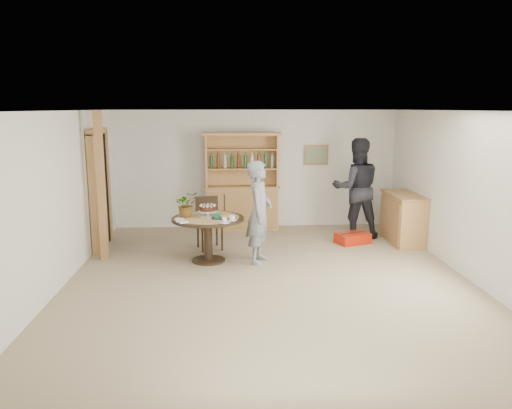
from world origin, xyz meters
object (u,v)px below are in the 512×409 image
object	(u,v)px
sideboard	(403,218)
dining_chair	(208,219)
adult_person	(356,188)
teen_boy	(259,212)
dining_table	(208,226)
hutch	(242,197)
red_suitcase	(353,238)

from	to	relation	value
sideboard	dining_chair	world-z (taller)	dining_chair
adult_person	sideboard	bearing A→B (deg)	151.51
dining_chair	adult_person	bearing A→B (deg)	-3.93
dining_chair	teen_boy	bearing A→B (deg)	-62.99
dining_table	adult_person	distance (m)	3.24
sideboard	adult_person	xyz separation A→B (m)	(-0.81, 0.45, 0.51)
dining_table	adult_person	xyz separation A→B (m)	(2.87, 1.46, 0.38)
hutch	teen_boy	distance (m)	2.36
sideboard	teen_boy	distance (m)	3.06
hutch	sideboard	world-z (taller)	hutch
sideboard	red_suitcase	distance (m)	1.04
teen_boy	adult_person	distance (m)	2.55
dining_table	dining_chair	size ratio (longest dim) A/B	1.27
dining_table	dining_chair	xyz separation A→B (m)	(-0.02, 0.83, -0.07)
dining_chair	red_suitcase	distance (m)	2.76
teen_boy	adult_person	xyz separation A→B (m)	(2.02, 1.56, 0.13)
sideboard	dining_table	bearing A→B (deg)	-164.68
dining_chair	adult_person	size ratio (longest dim) A/B	0.48
hutch	red_suitcase	size ratio (longest dim) A/B	2.91
adult_person	dining_chair	bearing A→B (deg)	13.00
hutch	dining_table	bearing A→B (deg)	-105.80
hutch	sideboard	size ratio (longest dim) A/B	1.62
hutch	red_suitcase	world-z (taller)	hutch
dining_table	dining_chair	bearing A→B (deg)	91.54
teen_boy	adult_person	bearing A→B (deg)	-37.34
dining_table	red_suitcase	world-z (taller)	dining_table
dining_table	teen_boy	xyz separation A→B (m)	(0.85, -0.10, 0.25)
hutch	dining_table	size ratio (longest dim) A/B	1.70
dining_table	adult_person	size ratio (longest dim) A/B	0.61
red_suitcase	dining_chair	bearing A→B (deg)	163.12
sideboard	dining_chair	distance (m)	3.70
sideboard	red_suitcase	xyz separation A→B (m)	(-0.97, -0.04, -0.37)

